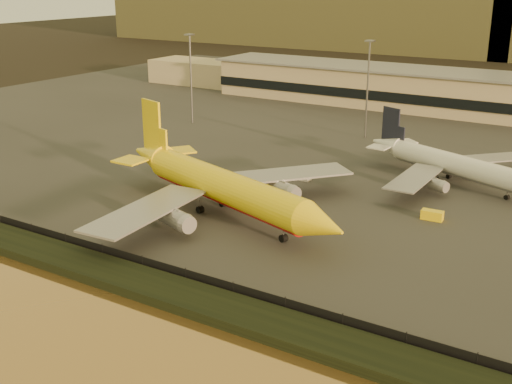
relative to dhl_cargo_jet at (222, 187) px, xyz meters
The scene contains 10 objects.
ground 16.37m from the dhl_cargo_jet, 52.70° to the right, with size 900.00×900.00×0.00m, color black.
embankment 31.11m from the dhl_cargo_jet, 72.28° to the right, with size 320.00×7.00×1.40m, color black.
tarmac 83.41m from the dhl_cargo_jet, 83.54° to the left, with size 320.00×220.00×0.20m, color #2D2D2D.
perimeter_fence 27.28m from the dhl_cargo_jet, 69.69° to the right, with size 300.00×0.05×2.20m, color black.
terminal_building 113.38m from the dhl_cargo_jet, 92.61° to the left, with size 202.00×25.00×12.60m.
apron_light_masts 68.06m from the dhl_cargo_jet, 68.77° to the left, with size 152.20×12.20×25.40m.
dhl_cargo_jet is the anchor object (origin of this frame).
white_narrowbody_jet 50.55m from the dhl_cargo_jet, 53.12° to the left, with size 43.59×41.15×13.06m.
gse_vehicle_yellow 37.74m from the dhl_cargo_jet, 27.72° to the left, with size 3.78×1.70×1.70m, color yellow.
gse_vehicle_white 26.48m from the dhl_cargo_jet, 84.51° to the left, with size 3.94×1.77×1.77m, color white.
Camera 1 is at (53.30, -76.84, 41.46)m, focal length 45.00 mm.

